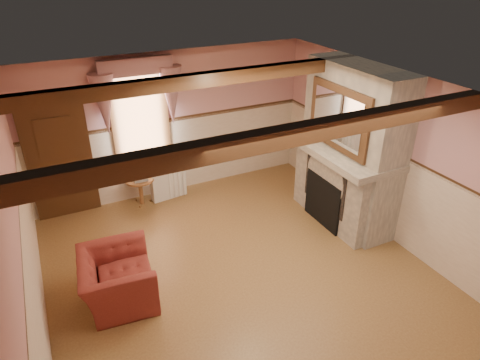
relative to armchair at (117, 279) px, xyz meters
name	(u,v)px	position (x,y,z in m)	size (l,w,h in m)	color
floor	(240,273)	(1.76, -0.25, -0.36)	(5.50, 6.00, 0.01)	brown
ceiling	(240,94)	(1.76, -0.25, 2.44)	(5.50, 6.00, 0.01)	silver
wall_back	(172,124)	(1.76, 2.75, 1.04)	(5.50, 0.02, 2.80)	#BE8488
wall_front	(401,356)	(1.76, -3.25, 1.04)	(5.50, 0.02, 2.80)	#BE8488
wall_left	(21,247)	(-0.99, -0.25, 1.04)	(0.02, 6.00, 2.80)	#BE8488
wall_right	(391,157)	(4.51, -0.25, 1.04)	(0.02, 6.00, 2.80)	#BE8488
wainscot	(240,232)	(1.76, -0.25, 0.39)	(5.50, 6.00, 1.50)	beige
chair_rail	(240,187)	(1.76, -0.25, 1.14)	(5.50, 6.00, 0.08)	black
firebox	(326,200)	(3.76, 0.35, 0.09)	(0.20, 0.95, 0.90)	black
armchair	(117,279)	(0.00, 0.00, 0.00)	(1.10, 0.97, 0.72)	maroon
side_table	(141,191)	(0.95, 2.45, -0.08)	(0.56, 0.56, 0.55)	brown
book_stack	(139,174)	(0.96, 2.42, 0.29)	(0.26, 0.32, 0.20)	#B7AD8C
radiator	(168,184)	(1.51, 2.45, -0.06)	(0.70, 0.18, 0.60)	silver
bowl	(352,150)	(4.00, 0.13, 1.10)	(0.35, 0.35, 0.09)	brown
mantel_clock	(317,127)	(4.00, 1.12, 1.16)	(0.14, 0.24, 0.20)	black
oil_lamp	(336,136)	(4.00, 0.56, 1.20)	(0.11, 0.11, 0.28)	gold
candle_red	(377,162)	(4.00, -0.46, 1.14)	(0.06, 0.06, 0.16)	maroon
jar_yellow	(359,153)	(4.00, -0.05, 1.12)	(0.06, 0.06, 0.12)	gold
fireplace	(352,147)	(4.18, 0.35, 1.04)	(0.85, 2.00, 2.80)	gray
mantel	(343,151)	(4.00, 0.35, 1.00)	(1.05, 2.05, 0.12)	gray
overmantel_mirror	(338,118)	(3.82, 0.35, 1.61)	(0.06, 1.44, 1.04)	silver
door	(60,163)	(-0.34, 2.69, 0.69)	(1.10, 0.10, 2.10)	black
window	(140,117)	(1.16, 2.72, 1.29)	(1.06, 0.08, 2.02)	white
window_drapes	(138,86)	(1.16, 2.63, 1.89)	(1.30, 0.14, 1.40)	gray
ceiling_beam_front	(292,135)	(1.76, -1.45, 2.34)	(5.50, 0.18, 0.20)	black
ceiling_beam_back	(204,80)	(1.76, 0.95, 2.34)	(5.50, 0.18, 0.20)	black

